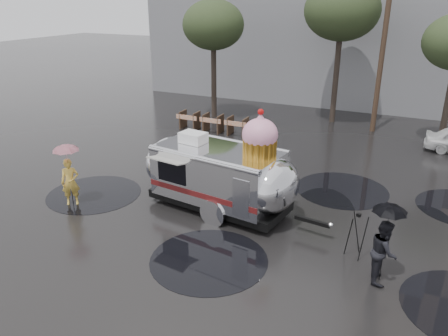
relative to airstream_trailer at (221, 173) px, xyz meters
The scene contains 13 objects.
ground 2.41m from the airstream_trailer, 57.90° to the right, with size 120.00×120.00×0.00m, color black.
puddles 2.97m from the airstream_trailer, ahead, with size 16.34×10.24×0.01m.
grey_building 23.10m from the airstream_trailer, 97.54° to the left, with size 22.00×12.00×13.00m, color slate.
utility_pole 13.23m from the airstream_trailer, 73.96° to the left, with size 1.60×0.28×9.00m.
tree_left 13.44m from the airstream_trailer, 117.72° to the left, with size 3.64×3.64×6.95m.
tree_mid 14.26m from the airstream_trailer, 85.52° to the left, with size 4.20×4.20×8.03m.
barricade_row 9.48m from the airstream_trailer, 118.49° to the left, with size 4.30×0.80×1.00m.
airstream_trailer is the anchor object (origin of this frame).
person_left 5.49m from the airstream_trailer, 158.56° to the right, with size 0.63×0.42×1.74m, color #E9BD48.
umbrella_pink 5.50m from the airstream_trailer, 158.56° to the right, with size 1.14×1.14×2.33m.
person_right 6.06m from the airstream_trailer, 19.03° to the right, with size 0.85×0.47×1.78m, color black.
umbrella_black 6.06m from the airstream_trailer, 19.03° to the right, with size 1.09×1.09×2.29m.
tripod 5.03m from the airstream_trailer, 12.50° to the right, with size 0.58×0.53×1.40m.
Camera 1 is at (5.09, -11.01, 7.18)m, focal length 35.00 mm.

